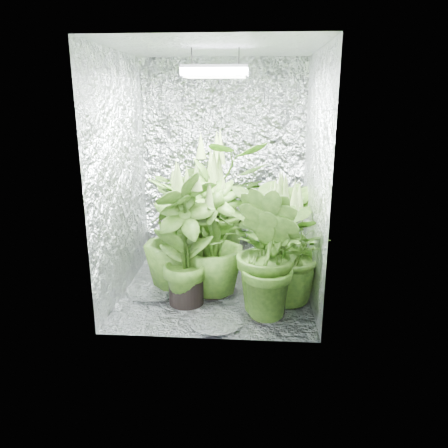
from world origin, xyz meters
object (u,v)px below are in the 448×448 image
object	(u,v)px
plant_f	(185,240)
plant_h	(213,241)
grow_lamp	(215,72)
plant_b	(213,221)
plant_g	(269,253)
plant_e	(283,249)
circulation_fan	(282,258)
plant_c	(288,234)
plant_a	(209,203)
plant_d	(175,235)

from	to	relation	value
plant_f	plant_h	bearing A→B (deg)	44.35
grow_lamp	plant_b	size ratio (longest dim) A/B	0.42
plant_b	plant_g	bearing A→B (deg)	-56.61
grow_lamp	plant_e	bearing A→B (deg)	-22.70
grow_lamp	plant_f	distance (m)	1.32
plant_g	circulation_fan	size ratio (longest dim) A/B	2.96
plant_c	circulation_fan	world-z (taller)	plant_c
grow_lamp	plant_f	xyz separation A→B (m)	(-0.23, -0.26, -1.27)
plant_a	plant_g	world-z (taller)	plant_a
plant_b	plant_h	size ratio (longest dim) A/B	1.14
plant_c	circulation_fan	xyz separation A→B (m)	(-0.05, 0.04, -0.26)
plant_a	plant_b	distance (m)	0.30
plant_f	circulation_fan	xyz separation A→B (m)	(0.82, 0.68, -0.39)
plant_g	plant_h	distance (m)	0.60
plant_g	plant_f	bearing A→B (deg)	164.78
plant_a	plant_e	xyz separation A→B (m)	(0.68, -0.82, -0.16)
plant_e	plant_g	world-z (taller)	plant_g
plant_c	plant_d	distance (m)	1.06
plant_e	plant_c	bearing A→B (deg)	82.17
plant_d	plant_g	distance (m)	0.93
plant_b	plant_d	xyz separation A→B (m)	(-0.30, -0.29, -0.05)
plant_g	plant_e	bearing A→B (deg)	60.82
plant_d	plant_e	xyz separation A→B (m)	(0.92, -0.26, -0.01)
grow_lamp	plant_g	size ratio (longest dim) A/B	0.45
grow_lamp	plant_d	size ratio (longest dim) A/B	0.47
plant_b	circulation_fan	size ratio (longest dim) A/B	3.15
plant_f	plant_b	bearing A→B (deg)	74.22
plant_f	circulation_fan	world-z (taller)	plant_f
plant_e	plant_d	bearing A→B (deg)	164.31
plant_d	plant_b	bearing A→B (deg)	44.26
plant_b	plant_f	size ratio (longest dim) A/B	1.00
plant_c	plant_g	world-z (taller)	plant_g
plant_a	circulation_fan	xyz separation A→B (m)	(0.71, -0.17, -0.48)
plant_h	circulation_fan	distance (m)	0.84
plant_d	circulation_fan	world-z (taller)	plant_d
grow_lamp	plant_f	bearing A→B (deg)	-130.81
plant_a	plant_f	world-z (taller)	plant_a
plant_e	plant_g	size ratio (longest dim) A/B	0.99
plant_b	grow_lamp	bearing A→B (deg)	-78.99
plant_b	plant_g	distance (m)	0.91
grow_lamp	plant_c	distance (m)	1.59
plant_e	circulation_fan	bearing A→B (deg)	87.03
plant_a	plant_b	size ratio (longest dim) A/B	1.22
plant_a	plant_e	bearing A→B (deg)	-50.36
plant_h	circulation_fan	bearing A→B (deg)	38.16
grow_lamp	plant_c	size ratio (longest dim) A/B	0.54
grow_lamp	circulation_fan	world-z (taller)	grow_lamp
grow_lamp	plant_c	bearing A→B (deg)	30.50
plant_e	plant_h	distance (m)	0.60
plant_a	plant_f	size ratio (longest dim) A/B	1.22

